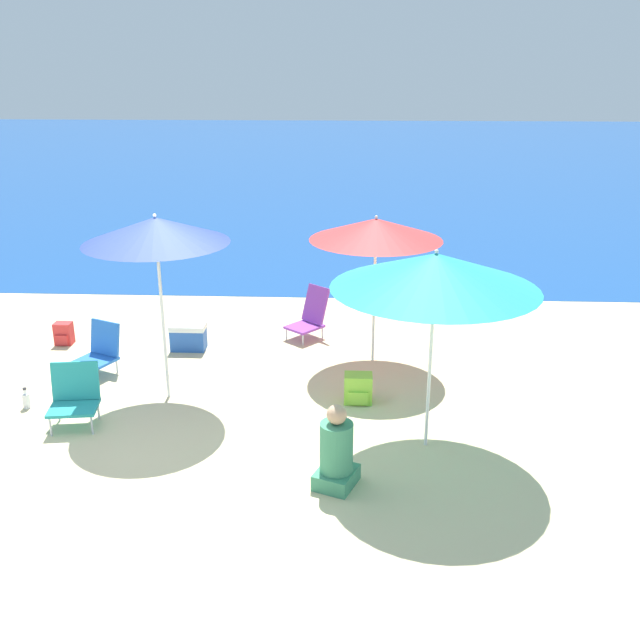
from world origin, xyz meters
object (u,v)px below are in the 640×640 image
at_px(beach_umbrella_navy, 156,230).
at_px(beach_umbrella_red, 376,229).
at_px(backpack_red, 64,334).
at_px(backpack_lime, 358,389).
at_px(cooler_box, 188,337).
at_px(beach_umbrella_teal, 435,271).
at_px(beach_chair_teal, 75,395).
at_px(person_seated_near, 336,453).
at_px(water_bottle, 26,400).
at_px(beach_chair_purple, 310,315).
at_px(beach_chair_blue, 98,351).

bearing_deg(beach_umbrella_navy, beach_umbrella_red, 26.59).
distance_m(backpack_red, backpack_lime, 4.57).
bearing_deg(beach_umbrella_navy, cooler_box, 93.37).
bearing_deg(beach_umbrella_red, beach_umbrella_teal, -77.26).
xyz_separation_m(beach_chair_teal, backpack_lime, (3.18, 0.69, -0.18)).
xyz_separation_m(beach_umbrella_navy, backpack_red, (-1.94, 1.64, -1.91)).
relative_size(beach_umbrella_teal, cooler_box, 4.34).
height_order(backpack_red, cooler_box, cooler_box).
bearing_deg(person_seated_near, water_bottle, -179.88).
xyz_separation_m(beach_umbrella_navy, beach_umbrella_teal, (3.03, -1.03, -0.14)).
bearing_deg(beach_umbrella_navy, beach_umbrella_teal, -18.73).
distance_m(beach_chair_teal, backpack_lime, 3.25).
bearing_deg(beach_chair_purple, cooler_box, -119.79).
xyz_separation_m(beach_chair_teal, beach_chair_purple, (2.47, 2.84, -0.02)).
relative_size(beach_chair_blue, water_bottle, 2.80).
relative_size(beach_umbrella_navy, beach_chair_blue, 3.18).
distance_m(beach_umbrella_teal, cooler_box, 4.39).
height_order(beach_umbrella_teal, person_seated_near, beach_umbrella_teal).
distance_m(beach_chair_teal, cooler_box, 2.39).
bearing_deg(backpack_lime, beach_chair_teal, -167.76).
xyz_separation_m(beach_chair_blue, backpack_red, (-0.86, 0.98, -0.15)).
relative_size(person_seated_near, backpack_red, 2.64).
bearing_deg(beach_umbrella_teal, beach_chair_blue, 157.64).
bearing_deg(beach_umbrella_teal, person_seated_near, -139.06).
bearing_deg(beach_umbrella_teal, cooler_box, 140.72).
height_order(beach_umbrella_teal, beach_umbrella_red, beach_umbrella_teal).
distance_m(beach_umbrella_navy, backpack_lime, 2.99).
height_order(beach_umbrella_navy, beach_chair_teal, beach_umbrella_navy).
bearing_deg(beach_umbrella_navy, person_seated_near, -41.26).
relative_size(person_seated_near, cooler_box, 1.73).
relative_size(backpack_red, backpack_lime, 0.91).
xyz_separation_m(beach_umbrella_navy, beach_chair_purple, (1.61, 2.12, -1.74)).
relative_size(beach_chair_teal, backpack_red, 2.16).
bearing_deg(beach_chair_teal, person_seated_near, -28.73).
bearing_deg(beach_chair_purple, person_seated_near, -41.88).
distance_m(beach_chair_teal, water_bottle, 0.86).
distance_m(person_seated_near, cooler_box, 4.02).
bearing_deg(person_seated_near, beach_umbrella_red, 103.99).
bearing_deg(backpack_red, beach_chair_teal, -65.52).
bearing_deg(cooler_box, backpack_lime, -33.06).
height_order(beach_umbrella_red, beach_chair_purple, beach_umbrella_red).
height_order(beach_umbrella_teal, water_bottle, beach_umbrella_teal).
distance_m(beach_umbrella_teal, beach_chair_blue, 4.73).
bearing_deg(beach_chair_teal, beach_umbrella_navy, 32.03).
distance_m(beach_chair_purple, cooler_box, 1.80).
relative_size(beach_chair_teal, beach_chair_purple, 0.94).
xyz_separation_m(beach_umbrella_navy, beach_umbrella_red, (2.52, 1.26, -0.24)).
distance_m(beach_umbrella_navy, water_bottle, 2.57).
distance_m(beach_umbrella_red, backpack_lime, 2.11).
bearing_deg(backpack_red, beach_umbrella_teal, -28.20).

